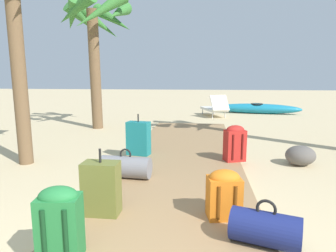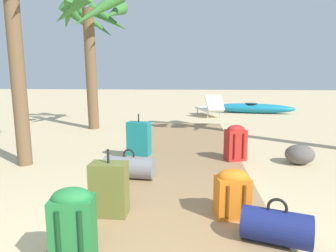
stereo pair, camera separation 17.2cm
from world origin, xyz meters
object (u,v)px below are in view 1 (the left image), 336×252
object	(u,v)px
backpack_red	(235,142)
suitcase_teal	(139,138)
backpack_green	(60,222)
suitcase_olive	(101,188)
duffel_bag_grey	(126,167)
kayak	(257,108)
duffel_bag_navy	(265,228)
backpack_orange	(224,193)
palm_tree_far_left	(96,26)
lounge_chair	(215,108)

from	to	relation	value
backpack_red	suitcase_teal	xyz separation A→B (m)	(-1.65, 0.19, -0.02)
backpack_green	suitcase_olive	distance (m)	0.76
duffel_bag_grey	suitcase_teal	world-z (taller)	suitcase_teal
backpack_red	duffel_bag_grey	xyz separation A→B (m)	(-1.56, -1.00, -0.16)
suitcase_olive	kayak	world-z (taller)	suitcase_olive
backpack_red	backpack_green	distance (m)	3.25
backpack_red	duffel_bag_navy	bearing A→B (deg)	-90.11
duffel_bag_grey	backpack_red	bearing A→B (deg)	32.71
suitcase_teal	backpack_orange	world-z (taller)	suitcase_teal
suitcase_olive	kayak	distance (m)	9.84
backpack_red	backpack_green	bearing A→B (deg)	-118.88
duffel_bag_navy	palm_tree_far_left	world-z (taller)	palm_tree_far_left
backpack_red	kayak	world-z (taller)	backpack_red
duffel_bag_grey	palm_tree_far_left	bearing A→B (deg)	114.15
suitcase_olive	backpack_orange	world-z (taller)	suitcase_olive
kayak	palm_tree_far_left	bearing A→B (deg)	-141.10
backpack_green	palm_tree_far_left	size ratio (longest dim) A/B	0.16
backpack_orange	kayak	world-z (taller)	backpack_orange
backpack_red	backpack_orange	bearing A→B (deg)	-98.70
backpack_red	suitcase_olive	xyz separation A→B (m)	(-1.52, -2.09, -0.04)
duffel_bag_grey	suitcase_teal	xyz separation A→B (m)	(-0.09, 1.20, 0.15)
backpack_orange	lounge_chair	bearing A→B (deg)	88.48
suitcase_teal	suitcase_olive	xyz separation A→B (m)	(0.13, -2.28, -0.03)
duffel_bag_grey	lounge_chair	world-z (taller)	lounge_chair
lounge_chair	kayak	size ratio (longest dim) A/B	0.47
backpack_red	backpack_green	size ratio (longest dim) A/B	1.03
duffel_bag_navy	duffel_bag_grey	bearing A→B (deg)	136.88
backpack_red	palm_tree_far_left	distance (m)	5.25
duffel_bag_navy	lounge_chair	xyz separation A→B (m)	(-0.09, 8.57, 0.11)
duffel_bag_grey	duffel_bag_navy	distance (m)	2.14
backpack_green	lounge_chair	size ratio (longest dim) A/B	0.35
duffel_bag_navy	backpack_green	bearing A→B (deg)	-166.24
backpack_orange	palm_tree_far_left	distance (m)	6.54
suitcase_teal	duffel_bag_navy	bearing A→B (deg)	-58.22
duffel_bag_grey	lounge_chair	size ratio (longest dim) A/B	0.43
suitcase_teal	lounge_chair	bearing A→B (deg)	75.26
backpack_orange	lounge_chair	xyz separation A→B (m)	(0.22, 8.13, -0.01)
backpack_green	palm_tree_far_left	distance (m)	6.74
suitcase_olive	kayak	bearing A→B (deg)	71.45
duffel_bag_navy	suitcase_teal	size ratio (longest dim) A/B	0.84
palm_tree_far_left	backpack_orange	bearing A→B (deg)	-58.92
suitcase_olive	backpack_green	bearing A→B (deg)	-93.79
backpack_red	suitcase_teal	distance (m)	1.66
backpack_red	duffel_bag_grey	bearing A→B (deg)	-147.29
backpack_green	duffel_bag_navy	bearing A→B (deg)	13.76
backpack_green	kayak	size ratio (longest dim) A/B	0.17
duffel_bag_navy	kayak	world-z (taller)	duffel_bag_navy
backpack_green	suitcase_teal	distance (m)	3.04
backpack_red	backpack_green	xyz separation A→B (m)	(-1.57, -2.85, -0.01)
backpack_green	backpack_orange	world-z (taller)	backpack_green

